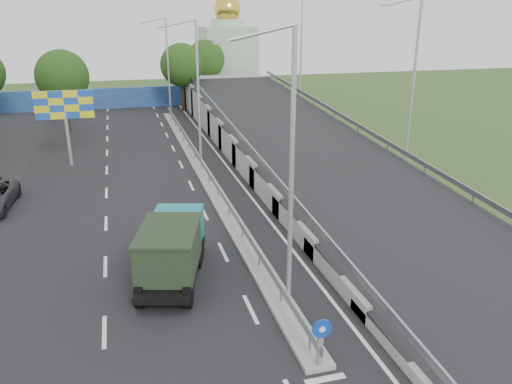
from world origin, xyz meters
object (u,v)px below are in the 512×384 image
object	(u,v)px
billboard	(64,109)
sign_bollard	(320,342)
lamp_post_near	(287,159)
dump_truck	(172,247)
lamp_post_mid	(195,85)
lamp_post_far	(166,61)
church	(228,55)

from	to	relation	value
billboard	sign_bollard	bearing A→B (deg)	-70.79
lamp_post_near	dump_truck	xyz separation A→B (m)	(-3.79, 3.28, -4.39)
lamp_post_mid	lamp_post_far	distance (m)	20.00
lamp_post_mid	dump_truck	xyz separation A→B (m)	(-3.79, -16.72, -4.39)
billboard	lamp_post_mid	bearing A→B (deg)	-12.38
lamp_post_near	billboard	size ratio (longest dim) A/B	1.83
lamp_post_far	dump_truck	distance (m)	37.17
lamp_post_near	lamp_post_mid	world-z (taller)	same
sign_bollard	lamp_post_mid	bearing A→B (deg)	89.74
lamp_post_far	dump_truck	size ratio (longest dim) A/B	1.64
sign_bollard	lamp_post_far	xyz separation A→B (m)	(0.11, 43.83, 4.77)
lamp_post_mid	lamp_post_near	bearing A→B (deg)	-90.00
lamp_post_mid	billboard	size ratio (longest dim) A/B	1.83
church	dump_truck	xyz separation A→B (m)	(-13.68, -50.72, -3.89)
dump_truck	church	bearing A→B (deg)	90.56
billboard	dump_truck	world-z (taller)	billboard
dump_truck	sign_bollard	bearing A→B (deg)	-47.00
sign_bollard	lamp_post_far	bearing A→B (deg)	89.86
lamp_post_far	dump_truck	xyz separation A→B (m)	(-3.79, -36.72, -4.39)
lamp_post_near	lamp_post_far	xyz separation A→B (m)	(0.00, 40.00, 0.00)
lamp_post_near	billboard	xyz separation A→B (m)	(-9.11, 22.00, -1.62)
sign_bollard	dump_truck	distance (m)	8.01
lamp_post_mid	church	bearing A→B (deg)	73.78
church	dump_truck	size ratio (longest dim) A/B	2.24
lamp_post_mid	dump_truck	size ratio (longest dim) A/B	1.64
lamp_post_near	lamp_post_far	bearing A→B (deg)	90.00
lamp_post_near	lamp_post_mid	xyz separation A→B (m)	(0.00, 20.00, 0.00)
lamp_post_far	billboard	size ratio (longest dim) A/B	1.83
lamp_post_near	church	world-z (taller)	church
lamp_post_near	lamp_post_far	size ratio (longest dim) A/B	1.00
lamp_post_mid	lamp_post_far	bearing A→B (deg)	90.00
dump_truck	lamp_post_mid	bearing A→B (deg)	92.89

